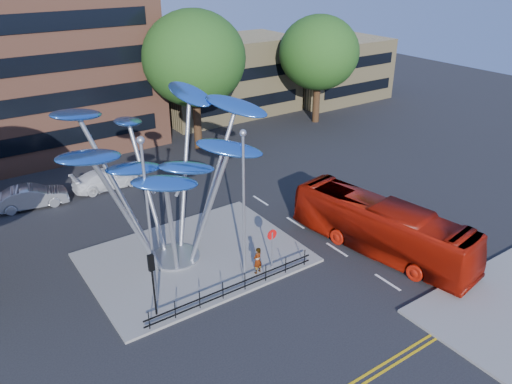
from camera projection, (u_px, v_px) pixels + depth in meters
ground at (269, 306)px, 25.19m from camera, size 120.00×120.00×0.00m
traffic_island at (195, 257)px, 29.10m from camera, size 12.00×9.00×0.15m
double_yellow_near at (354, 382)px, 20.74m from camera, size 40.00×0.12×0.01m
low_building_near at (226, 77)px, 53.90m from camera, size 15.00×8.00×8.00m
low_building_far at (335, 69)px, 59.79m from camera, size 12.00×8.00×7.00m
tree_right at (194, 59)px, 42.12m from camera, size 8.80×8.80×12.11m
tree_far at (319, 53)px, 49.69m from camera, size 8.00×8.00×10.81m
leaf_sculpture at (164, 149)px, 26.11m from camera, size 12.72×9.54×9.51m
street_lamp_left at (148, 210)px, 23.17m from camera, size 0.36×0.36×8.80m
street_lamp_right at (244, 192)px, 25.47m from camera, size 0.36×0.36×8.30m
traffic_light_island at (152, 272)px, 23.36m from camera, size 0.28×0.18×3.42m
no_entry_sign_island at (272, 242)px, 27.30m from camera, size 0.60×0.10×2.45m
pedestrian_railing_front at (234, 287)px, 25.70m from camera, size 10.00×0.06×1.00m
red_bus at (382, 227)px, 29.22m from camera, size 4.53×11.76×3.20m
pedestrian at (258, 260)px, 27.26m from camera, size 0.66×0.51×1.59m
parked_car_mid at (32, 197)px, 34.74m from camera, size 4.95×2.35×1.57m
parked_car_right at (107, 179)px, 37.59m from camera, size 5.12×2.17×1.47m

